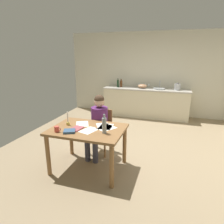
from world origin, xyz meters
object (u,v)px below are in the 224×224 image
at_px(candlestick, 68,121).
at_px(wine_glass_near_sink, 149,84).
at_px(person_seated, 98,122).
at_px(wine_glass_back_left, 142,84).
at_px(bottle_oil, 118,83).
at_px(wine_glass_back_right, 139,84).
at_px(chair_at_table, 101,129).
at_px(stovetop_kettle, 177,87).
at_px(book_cookery, 69,131).
at_px(dining_table, 88,135).
at_px(wine_glass_by_kettle, 145,84).
at_px(coffee_mug, 57,129).
at_px(book_magazine, 76,129).
at_px(wine_bottle_on_table, 104,125).
at_px(sink_unit, 159,88).
at_px(bottle_vinegar, 121,84).
at_px(mixing_bowl, 142,86).

height_order(candlestick, wine_glass_near_sink, wine_glass_near_sink).
relative_size(person_seated, wine_glass_back_left, 7.76).
bearing_deg(bottle_oil, wine_glass_back_right, 16.01).
relative_size(chair_at_table, wine_glass_back_right, 5.62).
bearing_deg(stovetop_kettle, book_cookery, -113.94).
xyz_separation_m(dining_table, wine_glass_back_left, (0.32, 3.49, 0.38)).
distance_m(chair_at_table, wine_glass_by_kettle, 2.89).
relative_size(coffee_mug, wine_glass_back_left, 0.71).
height_order(stovetop_kettle, wine_glass_back_right, stovetop_kettle).
height_order(stovetop_kettle, wine_glass_back_left, stovetop_kettle).
distance_m(book_magazine, wine_glass_by_kettle, 3.62).
height_order(book_magazine, wine_bottle_on_table, wine_bottle_on_table).
distance_m(book_cookery, wine_glass_back_right, 3.76).
distance_m(sink_unit, wine_glass_near_sink, 0.38).
distance_m(chair_at_table, wine_glass_back_left, 2.87).
relative_size(coffee_mug, book_magazine, 0.47).
relative_size(sink_unit, bottle_vinegar, 1.39).
height_order(candlestick, book_magazine, candlestick).
bearing_deg(candlestick, person_seated, 52.65).
bearing_deg(chair_at_table, candlestick, -120.79).
bearing_deg(candlestick, mixing_bowl, 77.50).
distance_m(mixing_bowl, stovetop_kettle, 1.04).
bearing_deg(wine_glass_near_sink, book_cookery, -101.06).
relative_size(chair_at_table, wine_bottle_on_table, 2.83).
distance_m(chair_at_table, book_magazine, 0.82).
bearing_deg(mixing_bowl, book_cookery, -98.63).
bearing_deg(dining_table, wine_glass_back_left, 84.80).
height_order(dining_table, wine_glass_near_sink, wine_glass_near_sink).
bearing_deg(stovetop_kettle, wine_glass_by_kettle, 171.18).
bearing_deg(wine_glass_back_left, chair_at_table, -96.80).
bearing_deg(wine_glass_back_left, candlestick, -101.66).
bearing_deg(bottle_vinegar, coffee_mug, -90.78).
height_order(sink_unit, wine_glass_back_right, sink_unit).
relative_size(chair_at_table, person_seated, 0.72).
xyz_separation_m(person_seated, coffee_mug, (-0.37, -0.82, 0.11)).
bearing_deg(bottle_vinegar, sink_unit, -0.89).
relative_size(coffee_mug, bottle_vinegar, 0.43).
bearing_deg(wine_bottle_on_table, candlestick, 168.40).
bearing_deg(mixing_bowl, candlestick, -102.50).
height_order(book_cookery, stovetop_kettle, stovetop_kettle).
xyz_separation_m(dining_table, stovetop_kettle, (1.38, 3.34, 0.36)).
bearing_deg(chair_at_table, wine_glass_back_left, 83.20).
bearing_deg(candlestick, wine_glass_back_left, 78.34).
bearing_deg(book_cookery, person_seated, 51.92).
height_order(stovetop_kettle, wine_glass_by_kettle, stovetop_kettle).
height_order(candlestick, wine_glass_back_right, wine_glass_back_right).
distance_m(sink_unit, wine_glass_back_left, 0.57).
height_order(coffee_mug, mixing_bowl, mixing_bowl).
bearing_deg(bottle_oil, bottle_vinegar, 33.57).
xyz_separation_m(dining_table, bottle_oil, (-0.44, 3.30, 0.38)).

